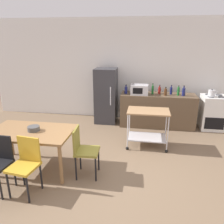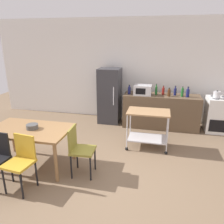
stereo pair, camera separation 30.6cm
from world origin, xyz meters
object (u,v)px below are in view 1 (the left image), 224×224
(bottle_sparkling_water, at_px, (184,92))
(bottle_sesame_oil, at_px, (159,90))
(chair_olive, at_px, (83,149))
(fruit_bowl, at_px, (34,129))
(kitchen_cart, at_px, (148,122))
(bottle_wine, at_px, (171,91))
(bottle_soda, at_px, (126,90))
(stove_oven, at_px, (212,112))
(bottle_vinegar, at_px, (153,90))
(bottle_soy_sauce, at_px, (165,92))
(refrigerator, at_px, (106,96))
(dining_table, at_px, (31,135))
(kettle, at_px, (212,93))
(bottle_olive_oil, at_px, (178,91))
(chair_mustard, at_px, (26,162))
(microwave, at_px, (139,90))

(bottle_sparkling_water, bearing_deg, bottle_sesame_oil, 165.93)
(chair_olive, height_order, bottle_sparkling_water, bottle_sparkling_water)
(fruit_bowl, bearing_deg, bottle_sparkling_water, 40.02)
(kitchen_cart, xyz_separation_m, bottle_wine, (0.59, 1.36, 0.43))
(bottle_soda, xyz_separation_m, bottle_wine, (1.20, 0.11, 0.00))
(stove_oven, xyz_separation_m, bottle_vinegar, (-1.61, -0.01, 0.57))
(kitchen_cart, height_order, bottle_soy_sauce, bottle_soy_sauce)
(refrigerator, distance_m, bottle_soy_sauce, 1.65)
(bottle_soda, xyz_separation_m, bottle_sesame_oil, (0.90, 0.14, -0.01))
(dining_table, height_order, bottle_soy_sauce, bottle_soy_sauce)
(kitchen_cart, distance_m, kettle, 2.06)
(bottle_soy_sauce, xyz_separation_m, bottle_wine, (0.16, 0.15, 0.01))
(stove_oven, xyz_separation_m, bottle_olive_oil, (-0.94, -0.06, 0.56))
(stove_oven, bearing_deg, fruit_bowl, -145.74)
(bottle_soy_sauce, height_order, bottle_wine, bottle_wine)
(bottle_vinegar, xyz_separation_m, bottle_sesame_oil, (0.18, 0.07, -0.02))
(bottle_soda, relative_size, bottle_sesame_oil, 1.04)
(dining_table, xyz_separation_m, bottle_wine, (2.68, 2.58, 0.33))
(kitchen_cart, distance_m, bottle_sesame_oil, 1.49)
(chair_mustard, relative_size, kettle, 3.71)
(bottle_sparkling_water, xyz_separation_m, fruit_bowl, (-2.93, -2.46, -0.22))
(kettle, bearing_deg, bottle_soda, 179.47)
(kitchen_cart, relative_size, fruit_bowl, 4.28)
(fruit_bowl, relative_size, kettle, 0.89)
(kitchen_cart, bearing_deg, fruit_bowl, -149.20)
(refrigerator, height_order, kitchen_cart, refrigerator)
(refrigerator, bearing_deg, microwave, -11.16)
(bottle_vinegar, bearing_deg, bottle_soda, -174.15)
(stove_oven, height_order, bottle_soy_sauce, bottle_soy_sauce)
(dining_table, relative_size, bottle_soy_sauce, 6.69)
(fruit_bowl, xyz_separation_m, kettle, (3.62, 2.45, 0.21))
(dining_table, relative_size, kettle, 6.26)
(bottle_sparkling_water, bearing_deg, bottle_wine, 159.40)
(refrigerator, bearing_deg, bottle_soda, -15.37)
(refrigerator, xyz_separation_m, bottle_vinegar, (1.29, -0.09, 0.24))
(bottle_vinegar, height_order, bottle_wine, bottle_vinegar)
(refrigerator, xyz_separation_m, bottle_sparkling_water, (2.09, -0.17, 0.23))
(bottle_wine, height_order, kettle, bottle_wine)
(microwave, bearing_deg, bottle_sesame_oil, 17.80)
(refrigerator, distance_m, bottle_soda, 0.64)
(kitchen_cart, bearing_deg, kettle, 37.90)
(bottle_olive_oil, xyz_separation_m, bottle_sparkling_water, (0.13, -0.02, -0.00))
(kitchen_cart, relative_size, bottle_sesame_oil, 3.85)
(bottle_vinegar, distance_m, kettle, 1.49)
(bottle_sparkling_water, bearing_deg, dining_table, -140.44)
(bottle_vinegar, xyz_separation_m, fruit_bowl, (-2.13, -2.54, -0.22))
(chair_olive, bearing_deg, refrigerator, -1.82)
(stove_oven, bearing_deg, bottle_vinegar, -179.82)
(microwave, bearing_deg, bottle_sparkling_water, 0.90)
(chair_mustard, bearing_deg, bottle_olive_oil, 57.73)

